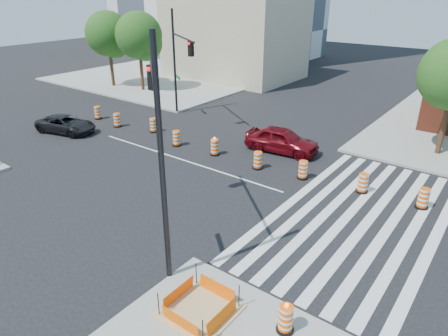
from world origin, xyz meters
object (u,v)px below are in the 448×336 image
at_px(red_coupe, 282,140).
at_px(dark_suv, 66,124).
at_px(signal_pole_se, 158,127).
at_px(signal_pole_nw, 179,56).

distance_m(red_coupe, dark_suv, 15.49).
xyz_separation_m(signal_pole_se, signal_pole_nw, (-11.42, 13.32, -0.26)).
bearing_deg(red_coupe, signal_pole_se, -179.64).
relative_size(red_coupe, dark_suv, 1.06).
bearing_deg(dark_suv, signal_pole_se, -124.90).
xyz_separation_m(red_coupe, signal_pole_nw, (-9.88, 1.40, 4.11)).
bearing_deg(signal_pole_nw, red_coupe, 25.03).
bearing_deg(signal_pole_se, red_coupe, -40.83).
relative_size(dark_suv, signal_pole_nw, 0.55).
distance_m(dark_suv, signal_pole_nw, 9.67).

